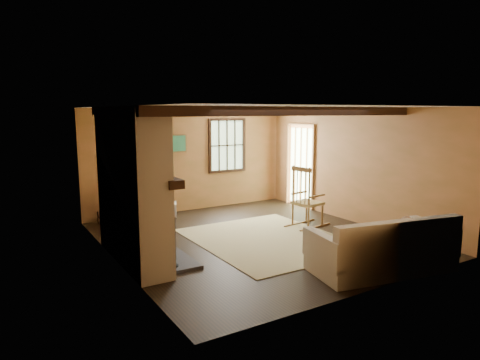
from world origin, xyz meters
TOP-DOWN VIEW (x-y plane):
  - ground at (0.00, 0.00)m, footprint 5.50×5.50m
  - room_envelope at (0.22, 0.26)m, footprint 5.02×5.52m
  - fireplace at (-2.23, -0.00)m, footprint 1.02×2.30m
  - rug at (0.20, -0.20)m, footprint 2.50×3.00m
  - rocking_chair at (1.39, 0.16)m, footprint 0.96×0.60m
  - sofa at (0.73, -2.37)m, footprint 2.24×1.33m
  - firewood_pile at (-1.84, 2.55)m, footprint 0.74×0.13m
  - laundry_basket at (-0.75, 2.48)m, footprint 0.61×0.54m
  - basket_pillow at (-0.75, 2.48)m, footprint 0.45×0.38m
  - armchair at (-1.56, 2.21)m, footprint 1.16×1.17m

SIDE VIEW (x-z plane):
  - ground at x=0.00m, z-range 0.00..0.00m
  - rug at x=0.20m, z-range 0.00..0.01m
  - firewood_pile at x=-1.84m, z-range 0.00..0.27m
  - laundry_basket at x=-0.75m, z-range 0.00..0.30m
  - sofa at x=0.73m, z-range -0.12..0.73m
  - armchair at x=-1.56m, z-range 0.00..0.79m
  - basket_pillow at x=-0.75m, z-range 0.30..0.50m
  - rocking_chair at x=1.39m, z-range -0.10..1.15m
  - fireplace at x=-2.23m, z-range -0.10..2.30m
  - room_envelope at x=0.22m, z-range 0.41..2.85m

